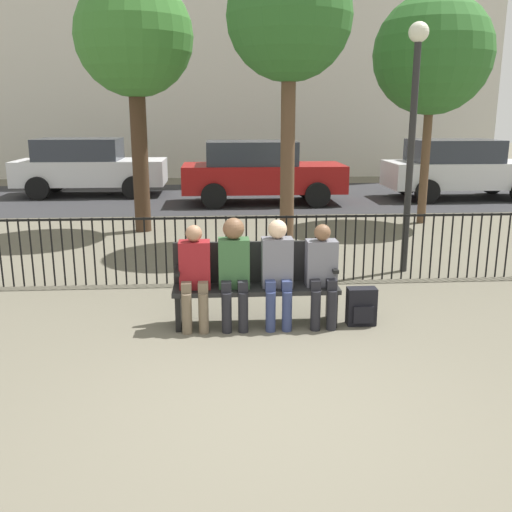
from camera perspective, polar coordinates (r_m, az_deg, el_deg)
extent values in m
plane|color=#605B4C|center=(4.75, 1.70, -15.32)|extent=(80.00, 80.00, 0.00)
cube|color=black|center=(6.38, 0.00, -3.27)|extent=(1.85, 0.45, 0.05)
cube|color=black|center=(6.50, -0.12, -0.56)|extent=(1.85, 0.05, 0.47)
cube|color=black|center=(6.46, -7.70, -5.30)|extent=(0.06, 0.38, 0.40)
cube|color=black|center=(6.57, 7.56, -4.95)|extent=(0.06, 0.38, 0.40)
cube|color=black|center=(6.32, -7.83, -1.45)|extent=(0.06, 0.38, 0.04)
cube|color=black|center=(6.44, 7.69, -1.16)|extent=(0.06, 0.38, 0.04)
cylinder|color=brown|center=(6.23, -6.93, -5.75)|extent=(0.11, 0.11, 0.45)
cylinder|color=brown|center=(6.23, -5.27, -5.73)|extent=(0.11, 0.11, 0.45)
cube|color=brown|center=(6.24, -6.96, -3.06)|extent=(0.11, 0.20, 0.12)
cube|color=brown|center=(6.23, -5.30, -3.04)|extent=(0.11, 0.20, 0.12)
cube|color=maroon|center=(6.29, -6.14, -0.86)|extent=(0.34, 0.22, 0.53)
sphere|color=#A37556|center=(6.19, -6.24, 2.27)|extent=(0.18, 0.18, 0.18)
cylinder|color=black|center=(6.22, -2.95, -5.69)|extent=(0.11, 0.11, 0.45)
cylinder|color=black|center=(6.23, -1.29, -5.66)|extent=(0.11, 0.11, 0.45)
cube|color=black|center=(6.23, -3.00, -3.00)|extent=(0.11, 0.20, 0.12)
cube|color=black|center=(6.24, -1.35, -2.97)|extent=(0.11, 0.20, 0.12)
cube|color=#335B33|center=(6.29, -2.23, -0.70)|extent=(0.34, 0.22, 0.55)
sphere|color=brown|center=(6.18, -2.26, 2.77)|extent=(0.23, 0.23, 0.23)
cylinder|color=navy|center=(6.25, 1.47, -5.60)|extent=(0.11, 0.11, 0.45)
cylinder|color=navy|center=(6.27, 3.11, -5.55)|extent=(0.11, 0.11, 0.45)
cube|color=navy|center=(6.26, 1.40, -2.91)|extent=(0.11, 0.20, 0.12)
cube|color=navy|center=(6.28, 3.04, -2.88)|extent=(0.11, 0.20, 0.12)
cube|color=slate|center=(6.32, 2.12, -0.63)|extent=(0.34, 0.22, 0.55)
sphere|color=beige|center=(6.22, 2.17, 2.70)|extent=(0.21, 0.21, 0.21)
cylinder|color=black|center=(6.31, 5.97, -5.46)|extent=(0.11, 0.11, 0.45)
cylinder|color=black|center=(6.35, 7.58, -5.41)|extent=(0.11, 0.11, 0.45)
cube|color=black|center=(6.32, 5.88, -2.81)|extent=(0.11, 0.20, 0.12)
cube|color=black|center=(6.35, 7.48, -2.77)|extent=(0.11, 0.20, 0.12)
cube|color=slate|center=(6.40, 6.54, -0.69)|extent=(0.34, 0.22, 0.52)
sphere|color=brown|center=(6.30, 6.66, 2.35)|extent=(0.18, 0.18, 0.18)
cube|color=black|center=(6.56, 10.49, -4.96)|extent=(0.33, 0.17, 0.43)
cube|color=black|center=(6.49, 10.69, -5.80)|extent=(0.23, 0.04, 0.19)
cylinder|color=black|center=(8.50, -24.23, 0.24)|extent=(0.02, 0.02, 0.95)
cylinder|color=black|center=(8.45, -23.34, 0.25)|extent=(0.02, 0.02, 0.95)
cylinder|color=black|center=(8.40, -22.44, 0.27)|extent=(0.02, 0.02, 0.95)
cylinder|color=black|center=(8.36, -21.53, 0.29)|extent=(0.02, 0.02, 0.95)
cylinder|color=black|center=(8.32, -20.61, 0.31)|extent=(0.02, 0.02, 0.95)
cylinder|color=black|center=(8.28, -19.68, 0.32)|extent=(0.02, 0.02, 0.95)
cylinder|color=black|center=(8.24, -18.75, 0.34)|extent=(0.02, 0.02, 0.95)
cylinder|color=black|center=(8.21, -17.80, 0.36)|extent=(0.02, 0.02, 0.95)
cylinder|color=black|center=(8.18, -16.85, 0.38)|extent=(0.02, 0.02, 0.95)
cylinder|color=black|center=(8.14, -15.89, 0.40)|extent=(0.02, 0.02, 0.95)
cylinder|color=black|center=(8.12, -14.93, 0.41)|extent=(0.02, 0.02, 0.95)
cylinder|color=black|center=(8.09, -13.95, 0.43)|extent=(0.02, 0.02, 0.95)
cylinder|color=black|center=(8.07, -12.97, 0.45)|extent=(0.02, 0.02, 0.95)
cylinder|color=black|center=(8.05, -11.99, 0.47)|extent=(0.02, 0.02, 0.95)
cylinder|color=black|center=(8.03, -11.00, 0.49)|extent=(0.02, 0.02, 0.95)
cylinder|color=black|center=(8.01, -10.01, 0.50)|extent=(0.02, 0.02, 0.95)
cylinder|color=black|center=(8.00, -9.01, 0.52)|extent=(0.02, 0.02, 0.95)
cylinder|color=black|center=(7.99, -8.01, 0.54)|extent=(0.02, 0.02, 0.95)
cylinder|color=black|center=(7.98, -7.01, 0.56)|extent=(0.02, 0.02, 0.95)
cylinder|color=black|center=(7.97, -6.00, 0.57)|extent=(0.02, 0.02, 0.95)
cylinder|color=black|center=(7.97, -5.00, 0.59)|extent=(0.02, 0.02, 0.95)
cylinder|color=black|center=(7.97, -3.99, 0.61)|extent=(0.02, 0.02, 0.95)
cylinder|color=black|center=(7.97, -2.98, 0.63)|extent=(0.02, 0.02, 0.95)
cylinder|color=black|center=(7.97, -1.98, 0.64)|extent=(0.02, 0.02, 0.95)
cylinder|color=black|center=(7.98, -0.97, 0.66)|extent=(0.02, 0.02, 0.95)
cylinder|color=black|center=(7.98, 0.03, 0.68)|extent=(0.02, 0.02, 0.95)
cylinder|color=black|center=(7.99, 1.03, 0.69)|extent=(0.02, 0.02, 0.95)
cylinder|color=black|center=(8.01, 2.03, 0.71)|extent=(0.02, 0.02, 0.95)
cylinder|color=black|center=(8.02, 3.02, 0.72)|extent=(0.02, 0.02, 0.95)
cylinder|color=black|center=(8.04, 4.01, 0.74)|extent=(0.02, 0.02, 0.95)
cylinder|color=black|center=(8.06, 5.00, 0.75)|extent=(0.02, 0.02, 0.95)
cylinder|color=black|center=(8.08, 5.98, 0.77)|extent=(0.02, 0.02, 0.95)
cylinder|color=black|center=(8.11, 6.96, 0.78)|extent=(0.02, 0.02, 0.95)
cylinder|color=black|center=(8.14, 7.92, 0.80)|extent=(0.02, 0.02, 0.95)
cylinder|color=black|center=(8.17, 8.89, 0.81)|extent=(0.02, 0.02, 0.95)
cylinder|color=black|center=(8.20, 9.84, 0.82)|extent=(0.02, 0.02, 0.95)
cylinder|color=black|center=(8.23, 10.79, 0.84)|extent=(0.02, 0.02, 0.95)
cylinder|color=black|center=(8.27, 11.72, 0.85)|extent=(0.02, 0.02, 0.95)
cylinder|color=black|center=(8.31, 12.65, 0.86)|extent=(0.02, 0.02, 0.95)
cylinder|color=black|center=(8.35, 13.58, 0.87)|extent=(0.02, 0.02, 0.95)
cylinder|color=black|center=(8.39, 14.49, 0.89)|extent=(0.02, 0.02, 0.95)
cylinder|color=black|center=(8.44, 15.39, 0.90)|extent=(0.02, 0.02, 0.95)
cylinder|color=black|center=(8.48, 16.28, 0.91)|extent=(0.02, 0.02, 0.95)
cylinder|color=black|center=(8.53, 17.17, 0.92)|extent=(0.02, 0.02, 0.95)
cylinder|color=black|center=(8.58, 18.04, 0.93)|extent=(0.02, 0.02, 0.95)
cylinder|color=black|center=(8.64, 18.90, 0.94)|extent=(0.02, 0.02, 0.95)
cylinder|color=black|center=(8.69, 19.75, 0.95)|extent=(0.02, 0.02, 0.95)
cylinder|color=black|center=(8.75, 20.59, 0.96)|extent=(0.02, 0.02, 0.95)
cylinder|color=black|center=(8.81, 21.42, 0.97)|extent=(0.02, 0.02, 0.95)
cylinder|color=black|center=(8.87, 22.24, 0.98)|extent=(0.02, 0.02, 0.95)
cylinder|color=black|center=(8.93, 23.04, 0.98)|extent=(0.02, 0.02, 0.95)
cylinder|color=black|center=(9.00, 23.84, 0.99)|extent=(0.02, 0.02, 0.95)
cube|color=black|center=(7.88, -0.84, 3.88)|extent=(9.00, 0.03, 0.03)
cylinder|color=brown|center=(10.30, 3.18, 10.36)|extent=(0.25, 0.25, 3.32)
sphere|color=#2D6628|center=(10.40, 3.36, 22.80)|extent=(2.14, 2.14, 2.14)
cylinder|color=#422D1E|center=(11.62, -11.54, 10.03)|extent=(0.32, 0.32, 3.11)
sphere|color=#38752D|center=(11.68, -12.10, 20.68)|extent=(2.23, 2.23, 2.23)
cylinder|color=brown|center=(12.80, 16.58, 9.43)|extent=(0.18, 0.18, 2.82)
sphere|color=#2D6628|center=(12.82, 17.26, 18.71)|extent=(2.42, 2.42, 2.42)
cylinder|color=black|center=(8.66, 15.18, 9.21)|extent=(0.10, 0.10, 3.33)
sphere|color=silver|center=(8.70, 15.97, 20.73)|extent=(0.28, 0.28, 0.28)
cube|color=#2B2B2D|center=(16.29, -2.46, 5.91)|extent=(24.00, 6.00, 0.01)
cube|color=silver|center=(17.26, -16.10, 8.07)|extent=(4.20, 1.70, 0.70)
cube|color=#2D333D|center=(17.28, -17.29, 10.16)|extent=(2.31, 1.56, 0.60)
cylinder|color=black|center=(16.22, -12.12, 6.71)|extent=(0.64, 0.20, 0.64)
cylinder|color=black|center=(17.93, -11.36, 7.43)|extent=(0.64, 0.20, 0.64)
cylinder|color=black|center=(16.79, -21.00, 6.33)|extent=(0.64, 0.20, 0.64)
cylinder|color=black|center=(18.45, -19.46, 7.08)|extent=(0.64, 0.20, 0.64)
cube|color=silver|center=(16.97, 19.97, 7.68)|extent=(4.20, 1.70, 0.70)
cube|color=#2D333D|center=(16.79, 19.16, 9.92)|extent=(2.31, 1.56, 0.60)
cylinder|color=black|center=(18.34, 22.54, 6.78)|extent=(0.64, 0.20, 0.64)
cylinder|color=black|center=(15.72, 16.75, 6.19)|extent=(0.64, 0.20, 0.64)
cylinder|color=black|center=(17.34, 14.75, 7.02)|extent=(0.64, 0.20, 0.64)
cube|color=maroon|center=(15.14, 0.72, 7.84)|extent=(4.20, 1.70, 0.70)
cube|color=#2D333D|center=(15.06, -0.48, 10.29)|extent=(2.31, 1.56, 0.60)
cylinder|color=black|center=(14.49, 6.17, 6.08)|extent=(0.64, 0.20, 0.64)
cylinder|color=black|center=(16.19, 5.10, 6.95)|extent=(0.64, 0.20, 0.64)
cylinder|color=black|center=(14.27, -4.24, 6.00)|extent=(0.64, 0.20, 0.64)
cylinder|color=black|center=(15.99, -4.22, 6.88)|extent=(0.64, 0.20, 0.64)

